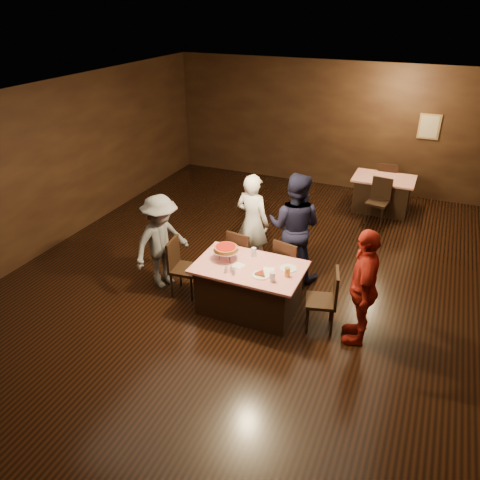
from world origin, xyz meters
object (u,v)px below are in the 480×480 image
back_table (382,194)px  diner_grey_knit (161,242)px  glass_front_right (273,277)px  glass_back (254,252)px  chair_end_left (185,268)px  chair_back_far (386,182)px  chair_far_left (244,255)px  diner_red_shirt (363,287)px  main_table (249,288)px  glass_amber (287,272)px  chair_end_right (321,300)px  plate_empty (288,268)px  chair_far_right (290,265)px  chair_back_near (377,202)px  diner_navy_hoodie (294,227)px  pizza_stand (226,249)px  diner_white_jacket (252,222)px

back_table → diner_grey_knit: bearing=-122.2°
glass_front_right → glass_back: (-0.50, 0.55, 0.00)m
chair_end_left → chair_back_far: (2.38, 5.23, 0.00)m
chair_far_left → diner_red_shirt: diner_red_shirt is taller
chair_back_far → glass_front_right: bearing=78.7°
main_table → glass_amber: 0.75m
main_table → glass_back: size_ratio=11.43×
chair_back_far → glass_back: (-1.33, -4.93, 0.37)m
chair_end_right → diner_grey_knit: (-2.66, 0.10, 0.32)m
diner_red_shirt → plate_empty: bearing=-109.5°
chair_far_right → chair_back_near: 3.30m
diner_navy_hoodie → chair_back_near: bearing=-111.2°
plate_empty → glass_front_right: glass_front_right is taller
main_table → pizza_stand: pizza_stand is taller
plate_empty → glass_back: glass_back is taller
diner_navy_hoodie → glass_front_right: size_ratio=13.26×
main_table → diner_navy_hoodie: bearing=75.6°
chair_back_near → diner_grey_knit: diner_grey_knit is taller
chair_far_right → glass_back: chair_far_right is taller
main_table → chair_end_right: bearing=0.0°
chair_end_right → chair_back_far: bearing=163.3°
chair_back_far → pizza_stand: pizza_stand is taller
plate_empty → glass_front_right: (-0.10, -0.40, 0.06)m
diner_grey_knit → glass_amber: size_ratio=11.37×
diner_grey_knit → glass_back: bearing=-62.7°
chair_back_near → plate_empty: 3.86m
chair_end_left → glass_amber: 1.74m
chair_back_far → glass_amber: 5.33m
diner_white_jacket → glass_amber: (1.05, -1.28, -0.02)m
chair_back_far → plate_empty: 5.14m
glass_front_right → glass_back: bearing=132.3°
chair_far_right → chair_back_far: (0.88, 4.48, 0.00)m
chair_back_far → glass_amber: bearing=79.9°
main_table → diner_red_shirt: diner_red_shirt is taller
chair_back_near → glass_amber: size_ratio=6.79×
back_table → plate_empty: plate_empty is taller
diner_red_shirt → diner_white_jacket: bearing=-131.2°
pizza_stand → chair_end_left: bearing=-175.9°
chair_back_near → glass_front_right: (-0.83, -4.18, 0.37)m
chair_far_left → chair_end_left: same height
chair_end_right → plate_empty: chair_end_right is taller
back_table → glass_back: bearing=-107.1°
main_table → glass_front_right: (0.45, -0.25, 0.46)m
diner_white_jacket → pizza_stand: bearing=103.8°
main_table → plate_empty: size_ratio=6.40×
main_table → chair_back_far: chair_back_far is taller
chair_end_left → diner_white_jacket: 1.44m
back_table → diner_red_shirt: bearing=-85.5°
plate_empty → pizza_stand: bearing=-174.0°
diner_red_shirt → glass_back: diner_red_shirt is taller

